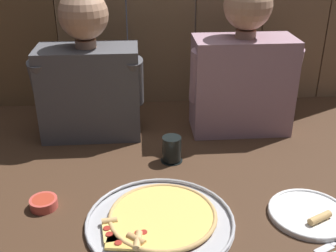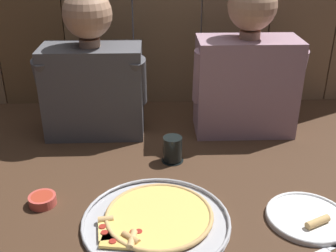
# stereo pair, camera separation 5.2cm
# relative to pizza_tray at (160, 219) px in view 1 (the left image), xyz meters

# --- Properties ---
(ground_plane) EXTENTS (3.20, 3.20, 0.00)m
(ground_plane) POSITION_rel_pizza_tray_xyz_m (0.06, 0.18, -0.01)
(ground_plane) COLOR #422B1C
(pizza_tray) EXTENTS (0.44, 0.44, 0.03)m
(pizza_tray) POSITION_rel_pizza_tray_xyz_m (0.00, 0.00, 0.00)
(pizza_tray) COLOR #B2B2B7
(pizza_tray) RESTS_ON ground
(dinner_plate) EXTENTS (0.24, 0.24, 0.03)m
(dinner_plate) POSITION_rel_pizza_tray_xyz_m (0.45, -0.01, -0.00)
(dinner_plate) COLOR white
(dinner_plate) RESTS_ON ground
(drinking_glass) EXTENTS (0.08, 0.08, 0.10)m
(drinking_glass) POSITION_rel_pizza_tray_xyz_m (0.06, 0.35, 0.04)
(drinking_glass) COLOR black
(drinking_glass) RESTS_ON ground
(dipping_bowl) EXTENTS (0.09, 0.09, 0.03)m
(dipping_bowl) POSITION_rel_pizza_tray_xyz_m (-0.36, 0.10, 0.01)
(dipping_bowl) COLOR #CC4C42
(dipping_bowl) RESTS_ON ground
(table_knife) EXTENTS (0.15, 0.08, 0.01)m
(table_knife) POSITION_rel_pizza_tray_xyz_m (0.48, -0.13, -0.01)
(table_knife) COLOR silver
(table_knife) RESTS_ON ground
(diner_left) EXTENTS (0.43, 0.21, 0.59)m
(diner_left) POSITION_rel_pizza_tray_xyz_m (-0.25, 0.60, 0.26)
(diner_left) COLOR #4C4C51
(diner_left) RESTS_ON ground
(diner_right) EXTENTS (0.44, 0.20, 0.62)m
(diner_right) POSITION_rel_pizza_tray_xyz_m (0.37, 0.60, 0.27)
(diner_right) COLOR gray
(diner_right) RESTS_ON ground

